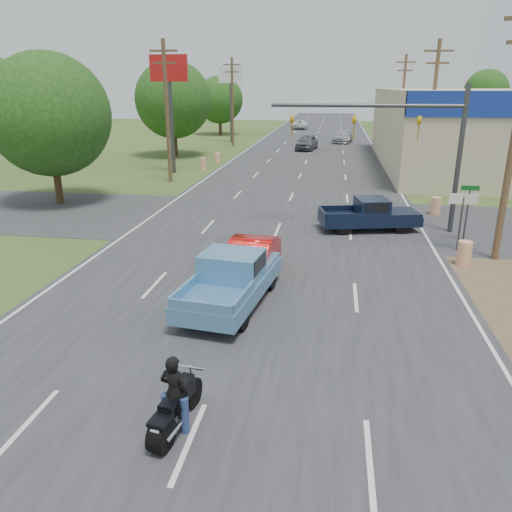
% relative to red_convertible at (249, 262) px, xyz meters
% --- Properties ---
extents(ground, '(200.00, 200.00, 0.00)m').
position_rel_red_convertible_xyz_m(ground, '(0.26, -8.98, -0.75)').
color(ground, '#304A1D').
rests_on(ground, ground).
extents(main_road, '(15.00, 180.00, 0.02)m').
position_rel_red_convertible_xyz_m(main_road, '(0.26, 31.02, -0.74)').
color(main_road, '#2D2D30').
rests_on(main_road, ground).
extents(cross_road, '(120.00, 10.00, 0.02)m').
position_rel_red_convertible_xyz_m(cross_road, '(0.26, 9.02, -0.75)').
color(cross_road, '#2D2D30').
rests_on(cross_road, ground).
extents(utility_pole_2, '(2.00, 0.28, 10.00)m').
position_rel_red_convertible_xyz_m(utility_pole_2, '(9.76, 22.02, 4.56)').
color(utility_pole_2, '#4C3823').
rests_on(utility_pole_2, ground).
extents(utility_pole_3, '(2.00, 0.28, 10.00)m').
position_rel_red_convertible_xyz_m(utility_pole_3, '(9.76, 40.02, 4.56)').
color(utility_pole_3, '#4C3823').
rests_on(utility_pole_3, ground).
extents(utility_pole_5, '(2.00, 0.28, 10.00)m').
position_rel_red_convertible_xyz_m(utility_pole_5, '(-9.24, 19.02, 4.56)').
color(utility_pole_5, '#4C3823').
rests_on(utility_pole_5, ground).
extents(utility_pole_6, '(2.00, 0.28, 10.00)m').
position_rel_red_convertible_xyz_m(utility_pole_6, '(-9.24, 43.02, 4.56)').
color(utility_pole_6, '#4C3823').
rests_on(utility_pole_6, ground).
extents(tree_0, '(7.14, 7.14, 8.84)m').
position_rel_red_convertible_xyz_m(tree_0, '(-13.74, 11.02, 4.51)').
color(tree_0, '#422D19').
rests_on(tree_0, ground).
extents(tree_1, '(7.56, 7.56, 9.36)m').
position_rel_red_convertible_xyz_m(tree_1, '(-13.24, 33.02, 4.82)').
color(tree_1, '#422D19').
rests_on(tree_1, ground).
extents(tree_2, '(6.72, 6.72, 8.32)m').
position_rel_red_convertible_xyz_m(tree_2, '(-13.94, 57.02, 4.20)').
color(tree_2, '#422D19').
rests_on(tree_2, ground).
extents(tree_4, '(9.24, 9.24, 11.44)m').
position_rel_red_convertible_xyz_m(tree_4, '(-54.74, 66.02, 6.06)').
color(tree_4, '#422D19').
rests_on(tree_4, ground).
extents(tree_5, '(7.98, 7.98, 9.88)m').
position_rel_red_convertible_xyz_m(tree_5, '(30.26, 86.02, 5.13)').
color(tree_5, '#422D19').
rests_on(tree_5, ground).
extents(tree_6, '(8.82, 8.82, 10.92)m').
position_rel_red_convertible_xyz_m(tree_6, '(-29.74, 86.02, 5.75)').
color(tree_6, '#422D19').
rests_on(tree_6, ground).
extents(barrel_0, '(0.56, 0.56, 1.00)m').
position_rel_red_convertible_xyz_m(barrel_0, '(8.26, 3.02, -0.25)').
color(barrel_0, orange).
rests_on(barrel_0, ground).
extents(barrel_1, '(0.56, 0.56, 1.00)m').
position_rel_red_convertible_xyz_m(barrel_1, '(8.66, 11.52, -0.25)').
color(barrel_1, orange).
rests_on(barrel_1, ground).
extents(barrel_2, '(0.56, 0.56, 1.00)m').
position_rel_red_convertible_xyz_m(barrel_2, '(-8.24, 25.02, -0.25)').
color(barrel_2, orange).
rests_on(barrel_2, ground).
extents(barrel_3, '(0.56, 0.56, 1.00)m').
position_rel_red_convertible_xyz_m(barrel_3, '(-7.94, 29.02, -0.25)').
color(barrel_3, orange).
rests_on(barrel_3, ground).
extents(pole_sign_left_near, '(3.00, 0.35, 9.20)m').
position_rel_red_convertible_xyz_m(pole_sign_left_near, '(-10.24, 23.02, 6.42)').
color(pole_sign_left_near, '#3F3F44').
rests_on(pole_sign_left_near, ground).
extents(pole_sign_left_far, '(3.00, 0.35, 9.20)m').
position_rel_red_convertible_xyz_m(pole_sign_left_far, '(-10.24, 47.02, 6.42)').
color(pole_sign_left_far, '#3F3F44').
rests_on(pole_sign_left_far, ground).
extents(lane_sign, '(1.20, 0.08, 2.52)m').
position_rel_red_convertible_xyz_m(lane_sign, '(8.46, 5.02, 1.15)').
color(lane_sign, '#3F3F44').
rests_on(lane_sign, ground).
extents(street_name_sign, '(0.80, 0.08, 2.61)m').
position_rel_red_convertible_xyz_m(street_name_sign, '(9.06, 6.52, 0.85)').
color(street_name_sign, '#3F3F44').
rests_on(street_name_sign, ground).
extents(signal_mast, '(9.12, 0.40, 7.00)m').
position_rel_red_convertible_xyz_m(signal_mast, '(6.09, 8.02, 4.05)').
color(signal_mast, '#3F3F44').
rests_on(signal_mast, ground).
extents(red_convertible, '(1.90, 4.68, 1.51)m').
position_rel_red_convertible_xyz_m(red_convertible, '(0.00, 0.00, 0.00)').
color(red_convertible, '#B40A08').
rests_on(red_convertible, ground).
extents(motorcycle, '(0.78, 2.22, 1.12)m').
position_rel_red_convertible_xyz_m(motorcycle, '(-0.12, -8.70, -0.26)').
color(motorcycle, black).
rests_on(motorcycle, ground).
extents(rider, '(0.66, 0.49, 1.66)m').
position_rel_red_convertible_xyz_m(rider, '(-0.11, -8.65, 0.08)').
color(rider, black).
rests_on(rider, ground).
extents(blue_pickup, '(2.78, 5.61, 1.79)m').
position_rel_red_convertible_xyz_m(blue_pickup, '(-0.22, -2.06, 0.15)').
color(blue_pickup, black).
rests_on(blue_pickup, ground).
extents(navy_pickup, '(5.15, 2.90, 1.61)m').
position_rel_red_convertible_xyz_m(navy_pickup, '(4.89, 7.75, 0.06)').
color(navy_pickup, black).
rests_on(navy_pickup, ground).
extents(distant_car_grey, '(2.61, 5.14, 1.68)m').
position_rel_red_convertible_xyz_m(distant_car_grey, '(-0.24, 40.52, 0.09)').
color(distant_car_grey, '#545459').
rests_on(distant_car_grey, ground).
extents(distant_car_silver, '(3.02, 5.64, 1.56)m').
position_rel_red_convertible_xyz_m(distant_car_silver, '(3.89, 49.02, 0.02)').
color(distant_car_silver, '#A9A9AD').
rests_on(distant_car_silver, ground).
extents(distant_car_white, '(2.44, 5.15, 1.42)m').
position_rel_red_convertible_xyz_m(distant_car_white, '(-3.00, 69.45, -0.04)').
color(distant_car_white, white).
rests_on(distant_car_white, ground).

